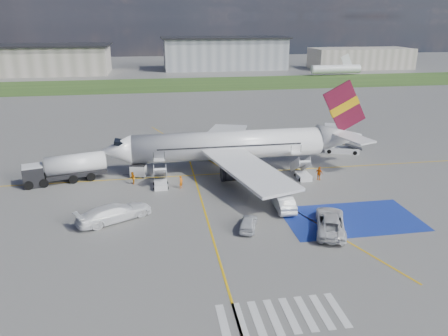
{
  "coord_description": "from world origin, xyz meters",
  "views": [
    {
      "loc": [
        -10.11,
        -42.73,
        20.11
      ],
      "look_at": [
        -2.2,
        4.35,
        3.5
      ],
      "focal_mm": 35.0,
      "sensor_mm": 36.0,
      "label": 1
    }
  ],
  "objects": [
    {
      "name": "ground",
      "position": [
        0.0,
        0.0,
        0.0
      ],
      "size": [
        400.0,
        400.0,
        0.0
      ],
      "primitive_type": "plane",
      "color": "#60605E",
      "rests_on": "ground"
    },
    {
      "name": "grass_strip",
      "position": [
        0.0,
        95.0,
        0.01
      ],
      "size": [
        400.0,
        30.0,
        0.01
      ],
      "primitive_type": "cube",
      "color": "#2D4C1E",
      "rests_on": "ground"
    },
    {
      "name": "taxiway_line_main",
      "position": [
        0.0,
        12.0,
        0.01
      ],
      "size": [
        120.0,
        0.2,
        0.01
      ],
      "primitive_type": "cube",
      "color": "gold",
      "rests_on": "ground"
    },
    {
      "name": "taxiway_line_cross",
      "position": [
        -5.0,
        -10.0,
        0.01
      ],
      "size": [
        0.2,
        60.0,
        0.01
      ],
      "primitive_type": "cube",
      "color": "gold",
      "rests_on": "ground"
    },
    {
      "name": "taxiway_line_diag",
      "position": [
        0.0,
        12.0,
        0.01
      ],
      "size": [
        20.71,
        56.45,
        0.01
      ],
      "primitive_type": "cube",
      "rotation": [
        0.0,
        0.0,
        0.35
      ],
      "color": "gold",
      "rests_on": "ground"
    },
    {
      "name": "staging_box",
      "position": [
        10.0,
        -4.0,
        0.01
      ],
      "size": [
        14.0,
        8.0,
        0.01
      ],
      "primitive_type": "cube",
      "color": "navy",
      "rests_on": "ground"
    },
    {
      "name": "crosswalk",
      "position": [
        -1.8,
        -18.0,
        0.01
      ],
      "size": [
        9.0,
        4.0,
        0.01
      ],
      "color": "silver",
      "rests_on": "ground"
    },
    {
      "name": "terminal_west",
      "position": [
        -55.0,
        130.0,
        5.0
      ],
      "size": [
        60.0,
        22.0,
        10.0
      ],
      "primitive_type": "cube",
      "color": "gray",
      "rests_on": "ground"
    },
    {
      "name": "terminal_centre",
      "position": [
        20.0,
        135.0,
        6.0
      ],
      "size": [
        48.0,
        18.0,
        12.0
      ],
      "primitive_type": "cube",
      "color": "gray",
      "rests_on": "ground"
    },
    {
      "name": "terminal_east",
      "position": [
        75.0,
        128.0,
        4.0
      ],
      "size": [
        40.0,
        16.0,
        8.0
      ],
      "primitive_type": "cube",
      "color": "gray",
      "rests_on": "ground"
    },
    {
      "name": "airliner",
      "position": [
        1.51,
        14.0,
        3.39
      ],
      "size": [
        36.81,
        32.95,
        11.92
      ],
      "color": "silver",
      "rests_on": "ground"
    },
    {
      "name": "airstairs_fwd",
      "position": [
        -9.5,
        8.7,
        0.62
      ],
      "size": [
        1.9,
        5.2,
        3.6
      ],
      "color": "silver",
      "rests_on": "ground"
    },
    {
      "name": "airstairs_aft",
      "position": [
        9.0,
        8.7,
        0.62
      ],
      "size": [
        1.9,
        5.2,
        3.6
      ],
      "color": "silver",
      "rests_on": "ground"
    },
    {
      "name": "fuel_tanker",
      "position": [
        -21.42,
        12.62,
        1.45
      ],
      "size": [
        10.42,
        5.13,
        3.44
      ],
      "rotation": [
        0.0,
        0.0,
        0.26
      ],
      "color": "black",
      "rests_on": "ground"
    },
    {
      "name": "gpu_cart",
      "position": [
        -12.28,
        12.67,
        0.75
      ],
      "size": [
        2.25,
        1.72,
        1.67
      ],
      "rotation": [
        0.0,
        0.0,
        -0.25
      ],
      "color": "silver",
      "rests_on": "ground"
    },
    {
      "name": "belt_loader",
      "position": [
        18.84,
        18.38,
        0.41
      ],
      "size": [
        5.72,
        3.55,
        1.66
      ],
      "rotation": [
        0.0,
        0.0,
        -0.36
      ],
      "color": "silver",
      "rests_on": "ground"
    },
    {
      "name": "car_silver_a",
      "position": [
        -1.23,
        -4.47,
        0.67
      ],
      "size": [
        2.78,
        4.23,
        1.34
      ],
      "primitive_type": "imported",
      "rotation": [
        0.0,
        0.0,
        2.81
      ],
      "color": "silver",
      "rests_on": "ground"
    },
    {
      "name": "car_silver_b",
      "position": [
        3.58,
        -0.45,
        0.85
      ],
      "size": [
        1.96,
        5.21,
        1.7
      ],
      "primitive_type": "imported",
      "rotation": [
        0.0,
        0.0,
        3.11
      ],
      "color": "silver",
      "rests_on": "ground"
    },
    {
      "name": "van_white_a",
      "position": [
        6.81,
        -5.89,
        1.1
      ],
      "size": [
        4.55,
        6.43,
        2.2
      ],
      "primitive_type": "imported",
      "rotation": [
        0.0,
        0.0,
        2.79
      ],
      "color": "silver",
      "rests_on": "ground"
    },
    {
      "name": "van_white_b",
      "position": [
        -14.49,
        -0.23,
        1.17
      ],
      "size": [
        6.44,
        4.93,
        2.35
      ],
      "primitive_type": "imported",
      "rotation": [
        0.0,
        0.0,
        2.05
      ],
      "color": "white",
      "rests_on": "ground"
    },
    {
      "name": "crew_fwd",
      "position": [
        -7.02,
        7.7,
        0.8
      ],
      "size": [
        0.66,
        0.7,
        1.6
      ],
      "primitive_type": "imported",
      "rotation": [
        0.0,
        0.0,
        0.89
      ],
      "color": "orange",
      "rests_on": "ground"
    },
    {
      "name": "crew_nose",
      "position": [
        -12.97,
        10.06,
        0.8
      ],
      "size": [
        0.74,
        0.87,
        1.6
      ],
      "primitive_type": "imported",
      "rotation": [
        0.0,
        0.0,
        -1.39
      ],
      "color": "orange",
      "rests_on": "ground"
    },
    {
      "name": "crew_aft",
      "position": [
        10.84,
        7.56,
        0.91
      ],
      "size": [
        1.04,
        1.09,
        1.81
      ],
      "primitive_type": "imported",
      "rotation": [
        0.0,
        0.0,
        2.3
      ],
      "color": "orange",
      "rests_on": "ground"
    }
  ]
}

